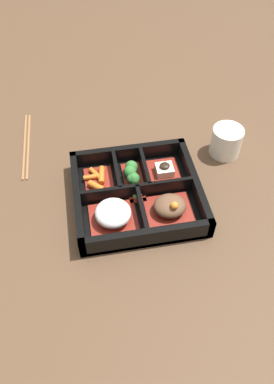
{
  "coord_description": "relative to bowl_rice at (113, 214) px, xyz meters",
  "views": [
    {
      "loc": [
        0.09,
        0.51,
        0.64
      ],
      "look_at": [
        0.0,
        0.0,
        0.03
      ],
      "focal_mm": 35.0,
      "sensor_mm": 36.0,
      "label": 1
    }
  ],
  "objects": [
    {
      "name": "chopsticks",
      "position": [
        0.18,
        -0.27,
        -0.03
      ],
      "size": [
        0.02,
        0.24,
        0.01
      ],
      "color": "brown",
      "rests_on": "ground_plane"
    },
    {
      "name": "bowl_greens",
      "position": [
        -0.06,
        -0.11,
        -0.0
      ],
      "size": [
        0.04,
        0.09,
        0.03
      ],
      "color": "maroon",
      "rests_on": "bento_base"
    },
    {
      "name": "bento_base",
      "position": [
        -0.06,
        -0.05,
        -0.03
      ],
      "size": [
        0.27,
        0.25,
        0.01
      ],
      "color": "black",
      "rests_on": "ground_plane"
    },
    {
      "name": "bowl_tofu",
      "position": [
        -0.13,
        -0.11,
        -0.01
      ],
      "size": [
        0.07,
        0.09,
        0.03
      ],
      "color": "maroon",
      "rests_on": "bento_base"
    },
    {
      "name": "bowl_rice",
      "position": [
        0.0,
        0.0,
        0.0
      ],
      "size": [
        0.1,
        0.09,
        0.04
      ],
      "color": "maroon",
      "rests_on": "bento_base"
    },
    {
      "name": "bowl_carrots",
      "position": [
        0.02,
        -0.11,
        -0.01
      ],
      "size": [
        0.06,
        0.09,
        0.02
      ],
      "color": "maroon",
      "rests_on": "bento_base"
    },
    {
      "name": "ground_plane",
      "position": [
        -0.06,
        -0.05,
        -0.03
      ],
      "size": [
        3.0,
        3.0,
        0.0
      ],
      "primitive_type": "plane",
      "color": "#4C3523"
    },
    {
      "name": "bento_rim",
      "position": [
        -0.06,
        -0.06,
        -0.01
      ],
      "size": [
        0.27,
        0.25,
        0.05
      ],
      "color": "black",
      "rests_on": "ground_plane"
    },
    {
      "name": "tea_cup",
      "position": [
        -0.29,
        -0.16,
        0.01
      ],
      "size": [
        0.07,
        0.07,
        0.07
      ],
      "color": "beige",
      "rests_on": "ground_plane"
    },
    {
      "name": "bowl_pickles",
      "position": [
        -0.06,
        -0.06,
        -0.02
      ],
      "size": [
        0.04,
        0.04,
        0.01
      ],
      "color": "maroon",
      "rests_on": "bento_base"
    },
    {
      "name": "bowl_stew",
      "position": [
        -0.12,
        0.0,
        -0.0
      ],
      "size": [
        0.1,
        0.09,
        0.05
      ],
      "color": "maroon",
      "rests_on": "bento_base"
    }
  ]
}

